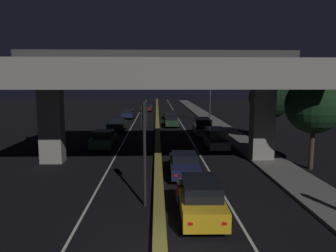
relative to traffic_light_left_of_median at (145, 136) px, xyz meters
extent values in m
cube|color=beige|center=(-2.72, 30.37, -3.37)|extent=(0.12, 126.00, 0.00)
cube|color=beige|center=(4.03, 30.37, -3.37)|extent=(0.12, 126.00, 0.00)
cube|color=olive|center=(0.66, 30.37, -3.20)|extent=(0.51, 126.00, 0.33)
cube|color=#5B5956|center=(8.79, 23.37, -3.29)|extent=(2.70, 126.00, 0.16)
cube|color=gray|center=(-7.02, 8.68, -0.66)|extent=(1.58, 1.20, 5.41)
cube|color=gray|center=(8.34, 8.68, -0.66)|extent=(1.58, 1.20, 5.41)
cube|color=gray|center=(0.66, 8.68, 2.92)|extent=(20.29, 11.25, 1.76)
cube|color=#333335|center=(0.66, 8.68, 4.25)|extent=(20.29, 0.40, 0.90)
cylinder|color=black|center=(0.00, -0.10, -0.90)|extent=(0.14, 0.14, 4.94)
cube|color=black|center=(0.00, 0.08, 0.89)|extent=(0.30, 0.28, 0.95)
sphere|color=red|center=(0.00, 0.23, 1.19)|extent=(0.18, 0.18, 0.18)
sphere|color=black|center=(0.00, 0.23, 0.89)|extent=(0.18, 0.18, 0.18)
sphere|color=black|center=(0.00, 0.23, 0.60)|extent=(0.18, 0.18, 0.18)
cylinder|color=#2D2D30|center=(7.99, 30.25, 1.02)|extent=(0.18, 0.18, 8.78)
cylinder|color=#2D2D30|center=(7.10, 30.25, 5.26)|extent=(1.78, 0.10, 0.10)
ellipsoid|color=#F2B759|center=(6.21, 30.25, 5.16)|extent=(0.56, 0.32, 0.24)
cube|color=gold|center=(2.45, -1.44, -2.69)|extent=(1.87, 4.54, 0.76)
cube|color=black|center=(2.45, -1.44, -2.01)|extent=(1.62, 2.74, 0.60)
cylinder|color=black|center=(1.62, 0.06, -3.07)|extent=(0.21, 0.59, 0.59)
cylinder|color=black|center=(3.35, 0.02, -3.07)|extent=(0.21, 0.59, 0.59)
cylinder|color=black|center=(1.55, -2.91, -3.07)|extent=(0.21, 0.59, 0.59)
cylinder|color=black|center=(3.28, -2.95, -3.07)|extent=(0.21, 0.59, 0.59)
cube|color=red|center=(1.78, -3.69, -2.66)|extent=(0.18, 0.03, 0.11)
cube|color=red|center=(3.02, -3.72, -2.66)|extent=(0.18, 0.03, 0.11)
cube|color=#141938|center=(2.28, 5.06, -2.75)|extent=(1.81, 4.72, 0.64)
cube|color=black|center=(2.28, 4.95, -2.19)|extent=(1.55, 1.90, 0.50)
cylinder|color=black|center=(1.46, 6.63, -3.07)|extent=(0.21, 0.59, 0.59)
cylinder|color=black|center=(3.15, 6.59, -3.07)|extent=(0.21, 0.59, 0.59)
cylinder|color=black|center=(1.41, 3.53, -3.07)|extent=(0.21, 0.59, 0.59)
cylinder|color=black|center=(3.09, 3.50, -3.07)|extent=(0.21, 0.59, 0.59)
cube|color=red|center=(1.63, 2.72, -2.72)|extent=(0.18, 0.03, 0.11)
cube|color=red|center=(2.84, 2.70, -2.72)|extent=(0.18, 0.03, 0.11)
cube|color=#515459|center=(5.70, 12.79, -2.74)|extent=(1.73, 4.11, 0.63)
cube|color=black|center=(5.70, 12.90, -1.98)|extent=(1.52, 2.96, 0.89)
cylinder|color=black|center=(4.86, 14.14, -3.05)|extent=(0.20, 0.63, 0.63)
cylinder|color=black|center=(6.54, 14.15, -3.05)|extent=(0.20, 0.63, 0.63)
cylinder|color=black|center=(4.86, 11.44, -3.05)|extent=(0.20, 0.63, 0.63)
cylinder|color=black|center=(6.55, 11.44, -3.05)|extent=(0.20, 0.63, 0.63)
cube|color=red|center=(5.10, 10.73, -2.71)|extent=(0.18, 0.03, 0.11)
cube|color=red|center=(6.31, 10.73, -2.71)|extent=(0.18, 0.03, 0.11)
cube|color=#515459|center=(5.52, 20.08, -2.76)|extent=(1.96, 4.75, 0.63)
cube|color=black|center=(5.53, 20.19, -1.95)|extent=(1.71, 3.43, 0.98)
cylinder|color=black|center=(4.65, 21.65, -3.07)|extent=(0.21, 0.60, 0.60)
cylinder|color=black|center=(6.47, 21.61, -3.07)|extent=(0.21, 0.60, 0.60)
cylinder|color=black|center=(4.58, 18.54, -3.07)|extent=(0.21, 0.60, 0.60)
cylinder|color=black|center=(6.40, 18.50, -3.07)|extent=(0.21, 0.60, 0.60)
cube|color=red|center=(4.82, 17.73, -2.72)|extent=(0.18, 0.03, 0.11)
cube|color=red|center=(6.12, 17.70, -2.72)|extent=(0.18, 0.03, 0.11)
cube|color=black|center=(2.51, 27.62, -2.70)|extent=(1.74, 4.58, 0.73)
cube|color=black|center=(2.51, 27.39, -2.12)|extent=(1.53, 2.20, 0.43)
cylinder|color=black|center=(1.66, 29.13, -3.07)|extent=(0.20, 0.61, 0.61)
cylinder|color=black|center=(3.35, 29.14, -3.07)|extent=(0.20, 0.61, 0.61)
cylinder|color=black|center=(1.68, 26.11, -3.07)|extent=(0.20, 0.61, 0.61)
cylinder|color=black|center=(3.36, 26.12, -3.07)|extent=(0.20, 0.61, 0.61)
cube|color=red|center=(1.92, 25.32, -2.67)|extent=(0.18, 0.03, 0.11)
cube|color=red|center=(3.13, 25.33, -2.67)|extent=(0.18, 0.03, 0.11)
cube|color=black|center=(2.72, 36.47, -2.79)|extent=(1.92, 4.39, 0.56)
cube|color=black|center=(2.72, 36.25, -2.28)|extent=(1.65, 2.12, 0.46)
cylinder|color=black|center=(1.79, 37.89, -3.07)|extent=(0.21, 0.61, 0.61)
cylinder|color=black|center=(3.58, 37.92, -3.07)|extent=(0.21, 0.61, 0.61)
cylinder|color=black|center=(1.86, 35.02, -3.07)|extent=(0.21, 0.61, 0.61)
cylinder|color=black|center=(3.65, 35.05, -3.07)|extent=(0.21, 0.61, 0.61)
cube|color=red|center=(2.13, 34.27, -2.76)|extent=(0.18, 0.03, 0.11)
cube|color=red|center=(3.41, 34.30, -2.76)|extent=(0.18, 0.03, 0.11)
cube|color=black|center=(-4.11, 13.44, -2.67)|extent=(1.91, 4.03, 0.77)
cube|color=black|center=(-4.11, 13.64, -2.04)|extent=(1.66, 1.94, 0.49)
cylinder|color=black|center=(-3.21, 12.11, -3.05)|extent=(0.21, 0.63, 0.63)
cylinder|color=black|center=(-5.03, 12.13, -3.05)|extent=(0.21, 0.63, 0.63)
cylinder|color=black|center=(-3.18, 14.76, -3.05)|extent=(0.21, 0.63, 0.63)
cylinder|color=black|center=(-5.00, 14.78, -3.05)|extent=(0.21, 0.63, 0.63)
cube|color=white|center=(-3.43, 15.45, -2.78)|extent=(0.18, 0.03, 0.11)
cube|color=white|center=(-4.74, 15.47, -2.78)|extent=(0.18, 0.03, 0.11)
cube|color=black|center=(-4.16, 23.81, -2.67)|extent=(1.91, 4.41, 0.75)
cube|color=black|center=(-4.16, 24.03, -2.03)|extent=(1.66, 2.12, 0.54)
cylinder|color=black|center=(-3.26, 22.35, -3.05)|extent=(0.21, 0.65, 0.64)
cylinder|color=black|center=(-5.09, 22.37, -3.05)|extent=(0.21, 0.65, 0.64)
cylinder|color=black|center=(-3.23, 25.25, -3.05)|extent=(0.21, 0.65, 0.64)
cylinder|color=black|center=(-5.06, 25.27, -3.05)|extent=(0.21, 0.65, 0.64)
cube|color=white|center=(-3.48, 26.01, -2.78)|extent=(0.18, 0.03, 0.11)
cube|color=white|center=(-4.79, 26.02, -2.78)|extent=(0.18, 0.03, 0.11)
cube|color=#141938|center=(-4.02, 37.47, -2.73)|extent=(1.88, 4.61, 0.62)
cube|color=black|center=(-4.02, 37.47, -2.03)|extent=(1.63, 2.77, 0.78)
cylinder|color=black|center=(-3.17, 35.95, -3.04)|extent=(0.21, 0.65, 0.65)
cylinder|color=black|center=(-4.93, 35.97, -3.04)|extent=(0.21, 0.65, 0.65)
cylinder|color=black|center=(-3.12, 38.97, -3.04)|extent=(0.21, 0.65, 0.65)
cylinder|color=black|center=(-4.88, 39.00, -3.04)|extent=(0.21, 0.65, 0.65)
cube|color=white|center=(-3.36, 39.76, -2.82)|extent=(0.18, 0.03, 0.11)
cube|color=white|center=(-4.62, 39.78, -2.82)|extent=(0.18, 0.03, 0.11)
cube|color=#591414|center=(-1.32, 49.96, -2.74)|extent=(2.06, 4.71, 0.59)
cube|color=black|center=(-1.32, 49.96, -2.09)|extent=(1.75, 2.85, 0.70)
cylinder|color=black|center=(-0.49, 48.39, -3.03)|extent=(0.23, 0.69, 0.68)
cylinder|color=black|center=(-2.30, 48.47, -3.03)|extent=(0.23, 0.69, 0.68)
cylinder|color=black|center=(-0.35, 51.44, -3.03)|extent=(0.23, 0.69, 0.68)
cylinder|color=black|center=(-2.15, 51.52, -3.03)|extent=(0.23, 0.69, 0.68)
cube|color=white|center=(-0.57, 52.25, -2.82)|extent=(0.18, 0.04, 0.11)
cube|color=white|center=(-1.86, 52.31, -2.82)|extent=(0.18, 0.04, 0.11)
cylinder|color=black|center=(1.58, 0.27, -3.10)|extent=(0.09, 0.53, 0.53)
cylinder|color=black|center=(1.62, -1.10, -3.10)|extent=(0.11, 0.53, 0.53)
cube|color=navy|center=(1.60, -0.42, -2.88)|extent=(0.27, 1.04, 0.32)
cylinder|color=maroon|center=(1.60, -0.42, -2.49)|extent=(0.33, 0.33, 0.47)
sphere|color=silver|center=(1.60, -0.42, -2.13)|extent=(0.24, 0.24, 0.24)
cube|color=red|center=(1.62, -1.15, -2.88)|extent=(0.08, 0.03, 0.08)
cylinder|color=#38281C|center=(10.93, 6.16, -1.91)|extent=(0.32, 0.32, 2.91)
sphere|color=black|center=(10.93, 6.16, 0.95)|extent=(3.76, 3.76, 3.76)
cylinder|color=#38281C|center=(11.67, 16.84, -2.00)|extent=(0.39, 0.39, 2.73)
sphere|color=black|center=(11.67, 16.84, 0.87)|extent=(4.00, 4.00, 4.00)
camera|label=1|loc=(0.57, -14.98, 2.47)|focal=35.00mm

